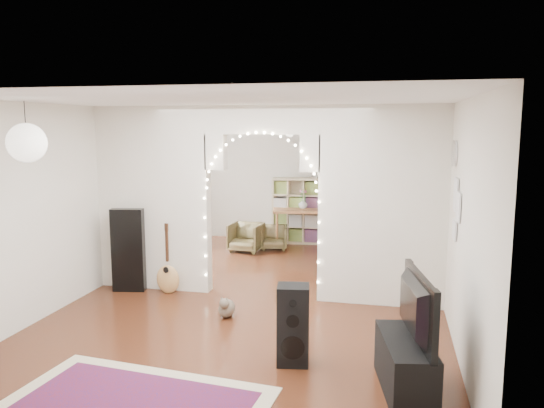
% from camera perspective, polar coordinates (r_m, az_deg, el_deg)
% --- Properties ---
extents(floor, '(7.50, 7.50, 0.00)m').
position_cam_1_polar(floor, '(7.77, -0.99, -9.72)').
color(floor, black).
rests_on(floor, ground).
extents(ceiling, '(5.00, 7.50, 0.02)m').
position_cam_1_polar(ceiling, '(7.39, -1.05, 10.59)').
color(ceiling, white).
rests_on(ceiling, wall_back).
extents(wall_back, '(5.00, 0.02, 2.70)m').
position_cam_1_polar(wall_back, '(11.11, 3.60, 2.91)').
color(wall_back, silver).
rests_on(wall_back, floor).
extents(wall_front, '(5.00, 0.02, 2.70)m').
position_cam_1_polar(wall_front, '(4.00, -14.06, -7.46)').
color(wall_front, silver).
rests_on(wall_front, floor).
extents(wall_left, '(0.02, 7.50, 2.70)m').
position_cam_1_polar(wall_left, '(8.41, -17.80, 0.71)').
color(wall_left, silver).
rests_on(wall_left, floor).
extents(wall_right, '(0.02, 7.50, 2.70)m').
position_cam_1_polar(wall_right, '(7.29, 18.44, -0.46)').
color(wall_right, silver).
rests_on(wall_right, floor).
extents(divider_wall, '(5.00, 0.20, 2.70)m').
position_cam_1_polar(divider_wall, '(7.45, -1.02, 0.75)').
color(divider_wall, silver).
rests_on(divider_wall, floor).
extents(fairy_lights, '(1.64, 0.04, 1.60)m').
position_cam_1_polar(fairy_lights, '(7.31, -1.27, 1.58)').
color(fairy_lights, '#FFEABF').
rests_on(fairy_lights, divider_wall).
extents(window, '(0.04, 1.20, 1.40)m').
position_cam_1_polar(window, '(9.96, -12.44, 2.95)').
color(window, white).
rests_on(window, wall_left).
extents(wall_clock, '(0.03, 0.31, 0.31)m').
position_cam_1_polar(wall_clock, '(6.62, 19.07, 5.17)').
color(wall_clock, white).
rests_on(wall_clock, wall_right).
extents(picture_frames, '(0.02, 0.50, 0.70)m').
position_cam_1_polar(picture_frames, '(6.28, 19.19, -0.50)').
color(picture_frames, white).
rests_on(picture_frames, wall_right).
extents(paper_lantern, '(0.40, 0.40, 0.40)m').
position_cam_1_polar(paper_lantern, '(6.02, -24.88, 6.00)').
color(paper_lantern, white).
rests_on(paper_lantern, ceiling).
extents(ceiling_fan, '(1.10, 1.10, 0.30)m').
position_cam_1_polar(ceiling_fan, '(9.34, 1.92, 8.31)').
color(ceiling_fan, '#AB7A39').
rests_on(ceiling_fan, ceiling).
extents(guitar_case, '(0.49, 0.24, 1.23)m').
position_cam_1_polar(guitar_case, '(8.07, -15.21, -4.81)').
color(guitar_case, black).
rests_on(guitar_case, floor).
extents(acoustic_guitar, '(0.37, 0.23, 0.88)m').
position_cam_1_polar(acoustic_guitar, '(7.86, -11.17, -6.75)').
color(acoustic_guitar, '#BE7D4C').
rests_on(acoustic_guitar, floor).
extents(tabby_cat, '(0.22, 0.47, 0.31)m').
position_cam_1_polar(tabby_cat, '(6.89, -4.92, -11.06)').
color(tabby_cat, brown).
rests_on(tabby_cat, floor).
extents(floor_speaker, '(0.36, 0.33, 0.83)m').
position_cam_1_polar(floor_speaker, '(5.54, 2.28, -12.88)').
color(floor_speaker, black).
rests_on(floor_speaker, floor).
extents(media_console, '(0.58, 1.06, 0.50)m').
position_cam_1_polar(media_console, '(5.21, 14.13, -16.49)').
color(media_console, black).
rests_on(media_console, floor).
extents(tv, '(0.34, 1.08, 0.62)m').
position_cam_1_polar(tv, '(5.01, 14.37, -10.67)').
color(tv, black).
rests_on(tv, media_console).
extents(bookcase, '(1.35, 0.52, 1.35)m').
position_cam_1_polar(bookcase, '(10.95, 3.51, -0.72)').
color(bookcase, '#C6B790').
rests_on(bookcase, floor).
extents(dining_table, '(1.34, 1.02, 0.76)m').
position_cam_1_polar(dining_table, '(10.77, 3.34, -0.85)').
color(dining_table, brown).
rests_on(dining_table, floor).
extents(flower_vase, '(0.22, 0.22, 0.19)m').
position_cam_1_polar(flower_vase, '(10.74, 3.34, 0.04)').
color(flower_vase, white).
rests_on(flower_vase, dining_table).
extents(dining_chair_left, '(0.64, 0.65, 0.55)m').
position_cam_1_polar(dining_chair_left, '(10.29, -2.82, -3.59)').
color(dining_chair_left, '#4D4326').
rests_on(dining_chair_left, floor).
extents(dining_chair_right, '(0.58, 0.59, 0.47)m').
position_cam_1_polar(dining_chair_right, '(10.47, 0.25, -3.60)').
color(dining_chair_right, '#4D4326').
rests_on(dining_chair_right, floor).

